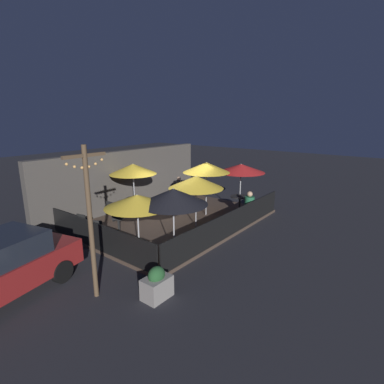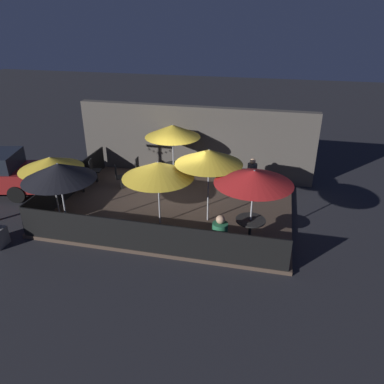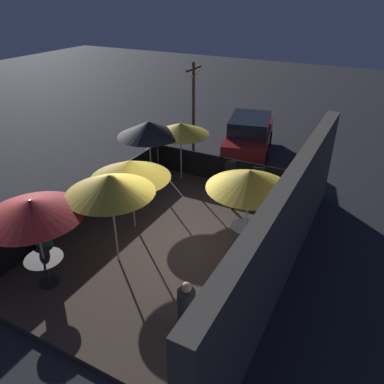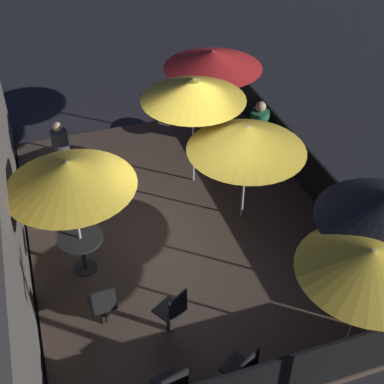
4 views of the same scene
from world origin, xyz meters
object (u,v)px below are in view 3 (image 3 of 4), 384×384
patron_0 (43,237)px  patio_umbrella_4 (130,169)px  patio_umbrella_2 (149,129)px  dining_table_0 (245,231)px  dining_table_1 (45,263)px  patio_umbrella_1 (32,208)px  parked_car_0 (249,135)px  light_post (193,108)px  patio_umbrella_0 (250,179)px  patron_1 (186,310)px  planter_box (155,152)px  patio_chair_0 (258,180)px  patio_umbrella_3 (110,184)px  patio_chair_1 (233,194)px  patio_chair_2 (231,174)px  patio_chair_3 (258,209)px  patio_umbrella_5 (181,129)px

patron_0 → patio_umbrella_4: bearing=113.0°
patio_umbrella_2 → patio_umbrella_4: bearing=23.3°
dining_table_0 → dining_table_1: 4.95m
patio_umbrella_1 → parked_car_0: bearing=172.3°
light_post → dining_table_1: bearing=3.3°
patio_umbrella_0 → patio_umbrella_1: 4.95m
patron_1 → planter_box: bearing=169.0°
dining_table_0 → patio_chair_0: (-3.08, -0.71, -0.07)m
dining_table_0 → patio_umbrella_2: bearing=-116.7°
patron_0 → patron_1: (0.49, 4.47, 0.03)m
patio_umbrella_2 → patron_1: patio_umbrella_2 is taller
patio_umbrella_2 → patio_chair_0: bearing=103.6°
patio_umbrella_0 → patron_0: 5.45m
patio_umbrella_1 → patio_umbrella_2: patio_umbrella_1 is taller
patio_umbrella_0 → patron_0: size_ratio=1.87×
patio_umbrella_3 → dining_table_0: bearing=125.3°
patio_chair_1 → patio_chair_2: size_ratio=0.99×
patio_umbrella_1 → patron_0: 1.92m
patio_umbrella_0 → patron_1: 3.45m
patio_umbrella_4 → patio_chair_3: 3.86m
dining_table_1 → light_post: 8.45m
patio_umbrella_0 → patio_chair_1: (-1.84, -1.10, -1.59)m
patio_chair_1 → parked_car_0: parked_car_0 is taller
patio_umbrella_0 → planter_box: size_ratio=2.71×
patio_umbrella_2 → light_post: light_post is taller
patio_chair_1 → patio_umbrella_1: bearing=-57.0°
dining_table_0 → light_post: light_post is taller
patio_umbrella_2 → patio_umbrella_5: patio_umbrella_2 is taller
planter_box → patron_0: bearing=7.6°
patio_umbrella_3 → patio_chair_0: bearing=158.3°
patio_umbrella_5 → planter_box: patio_umbrella_5 is taller
patio_umbrella_1 → patio_chair_1: patio_umbrella_1 is taller
patio_umbrella_0 → parked_car_0: bearing=-160.6°
patio_umbrella_4 → patron_1: bearing=50.1°
patio_chair_2 → patron_1: 6.44m
patio_umbrella_3 → patron_1: patio_umbrella_3 is taller
patio_umbrella_4 → planter_box: bearing=-154.1°
patio_umbrella_1 → patio_umbrella_2: bearing=-172.5°
patron_0 → light_post: bearing=140.9°
patio_chair_2 → patron_0: 6.40m
patio_umbrella_3 → light_post: bearing=-168.4°
patio_umbrella_3 → patio_chair_3: size_ratio=2.61×
dining_table_1 → patron_0: size_ratio=0.70×
patio_umbrella_3 → patio_chair_1: bearing=156.9°
patio_umbrella_0 → patron_1: size_ratio=1.83×
patio_umbrella_4 → dining_table_0: 3.50m
dining_table_1 → patio_chair_3: patio_chair_3 is taller
patio_chair_2 → patio_chair_3: patio_chair_2 is taller
patio_umbrella_3 → patio_chair_2: 5.42m
patio_umbrella_2 → patio_umbrella_5: 1.11m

